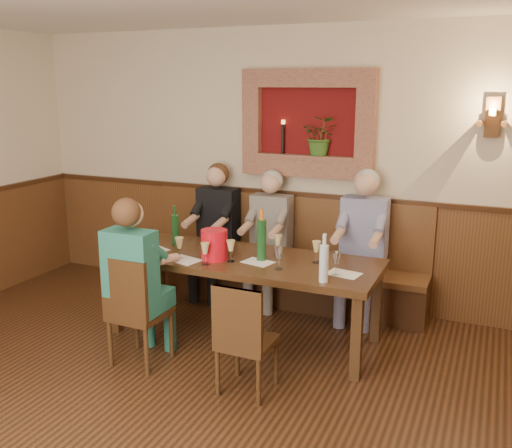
{
  "coord_description": "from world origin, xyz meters",
  "views": [
    {
      "loc": [
        2.01,
        -2.51,
        2.24
      ],
      "look_at": [
        0.1,
        1.9,
        1.05
      ],
      "focal_mm": 40.0,
      "sensor_mm": 36.0,
      "label": 1
    }
  ],
  "objects": [
    {
      "name": "wine_glass_0",
      "position": [
        0.41,
        1.66,
        0.85
      ],
      "size": [
        0.08,
        0.08,
        0.19
      ],
      "primitive_type": null,
      "color": "white",
      "rests_on": "dining_table"
    },
    {
      "name": "wall_niche",
      "position": [
        0.24,
        2.94,
        1.81
      ],
      "size": [
        1.36,
        0.3,
        1.06
      ],
      "color": "#5D0D0E",
      "rests_on": "ground"
    },
    {
      "name": "water_bottle",
      "position": [
        0.83,
        1.52,
        0.91
      ],
      "size": [
        0.09,
        0.09,
        0.38
      ],
      "rotation": [
        0.0,
        0.0,
        -0.39
      ],
      "color": "silver",
      "rests_on": "dining_table"
    },
    {
      "name": "wainscoting",
      "position": [
        0.0,
        -0.0,
        0.59
      ],
      "size": [
        6.02,
        6.02,
        1.15
      ],
      "color": "#522F17",
      "rests_on": "ground"
    },
    {
      "name": "wine_bottle_green_a",
      "position": [
        0.18,
        1.83,
        0.94
      ],
      "size": [
        0.09,
        0.09,
        0.45
      ],
      "rotation": [
        0.0,
        0.0,
        0.14
      ],
      "color": "#19471E",
      "rests_on": "dining_table"
    },
    {
      "name": "person_chair_front",
      "position": [
        -0.57,
        1.07,
        0.58
      ],
      "size": [
        0.41,
        0.5,
        1.4
      ],
      "color": "#1C4F63",
      "rests_on": "ground"
    },
    {
      "name": "wine_glass_3",
      "position": [
        0.26,
        2.01,
        0.85
      ],
      "size": [
        0.08,
        0.08,
        0.19
      ],
      "primitive_type": null,
      "color": "#D1BF7D",
      "rests_on": "dining_table"
    },
    {
      "name": "tasting_sheet_b",
      "position": [
        0.18,
        1.77,
        0.75
      ],
      "size": [
        0.29,
        0.23,
        0.0
      ],
      "primitive_type": "cube",
      "rotation": [
        0.0,
        0.0,
        -0.22
      ],
      "color": "white",
      "rests_on": "dining_table"
    },
    {
      "name": "bench",
      "position": [
        0.0,
        2.79,
        0.33
      ],
      "size": [
        3.0,
        0.45,
        1.11
      ],
      "color": "#381E0F",
      "rests_on": "ground"
    },
    {
      "name": "chair_near_right",
      "position": [
        0.42,
        0.99,
        0.25
      ],
      "size": [
        0.39,
        0.39,
        0.87
      ],
      "rotation": [
        0.0,
        0.0,
        -0.02
      ],
      "color": "#331F0F",
      "rests_on": "ground"
    },
    {
      "name": "wine_glass_8",
      "position": [
        0.88,
        1.7,
        0.85
      ],
      "size": [
        0.08,
        0.08,
        0.19
      ],
      "primitive_type": null,
      "color": "white",
      "rests_on": "dining_table"
    },
    {
      "name": "wine_bottle_green_b",
      "position": [
        -0.75,
        1.95,
        0.91
      ],
      "size": [
        0.08,
        0.08,
        0.38
      ],
      "rotation": [
        0.0,
        0.0,
        -0.21
      ],
      "color": "#19471E",
      "rests_on": "dining_table"
    },
    {
      "name": "wine_glass_4",
      "position": [
        -0.49,
        1.59,
        0.85
      ],
      "size": [
        0.08,
        0.08,
        0.19
      ],
      "primitive_type": null,
      "color": "#D1BF7D",
      "rests_on": "dining_table"
    },
    {
      "name": "tasting_sheet_c",
      "position": [
        0.93,
        1.76,
        0.75
      ],
      "size": [
        0.29,
        0.23,
        0.0
      ],
      "primitive_type": "cube",
      "rotation": [
        0.0,
        0.0,
        -0.17
      ],
      "color": "white",
      "rests_on": "dining_table"
    },
    {
      "name": "wine_glass_1",
      "position": [
        -0.04,
        1.69,
        0.85
      ],
      "size": [
        0.08,
        0.08,
        0.19
      ],
      "primitive_type": null,
      "color": "#D1BF7D",
      "rests_on": "dining_table"
    },
    {
      "name": "tasting_sheet_a",
      "position": [
        -0.9,
        1.74,
        0.75
      ],
      "size": [
        0.39,
        0.34,
        0.0
      ],
      "primitive_type": "cube",
      "rotation": [
        0.0,
        0.0,
        -0.42
      ],
      "color": "white",
      "rests_on": "dining_table"
    },
    {
      "name": "wine_glass_6",
      "position": [
        -0.25,
        1.94,
        0.85
      ],
      "size": [
        0.08,
        0.08,
        0.19
      ],
      "primitive_type": null,
      "color": "white",
      "rests_on": "dining_table"
    },
    {
      "name": "person_bench_mid",
      "position": [
        -0.1,
        2.69,
        0.57
      ],
      "size": [
        0.41,
        0.5,
        1.39
      ],
      "color": "#56504F",
      "rests_on": "ground"
    },
    {
      "name": "wine_glass_7",
      "position": [
        0.64,
        1.95,
        0.85
      ],
      "size": [
        0.08,
        0.08,
        0.19
      ],
      "primitive_type": null,
      "color": "#D1BF7D",
      "rests_on": "dining_table"
    },
    {
      "name": "room_shell",
      "position": [
        0.0,
        0.0,
        1.89
      ],
      "size": [
        6.04,
        6.04,
        2.82
      ],
      "color": "beige",
      "rests_on": "ground"
    },
    {
      "name": "tasting_sheet_d",
      "position": [
        -0.44,
        1.57,
        0.75
      ],
      "size": [
        0.32,
        0.27,
        0.0
      ],
      "primitive_type": "cube",
      "rotation": [
        0.0,
        0.0,
        -0.26
      ],
      "color": "white",
      "rests_on": "dining_table"
    },
    {
      "name": "wine_glass_2",
      "position": [
        -0.99,
        1.64,
        0.85
      ],
      "size": [
        0.08,
        0.08,
        0.19
      ],
      "primitive_type": null,
      "color": "#D1BF7D",
      "rests_on": "dining_table"
    },
    {
      "name": "chair_near_left",
      "position": [
        -0.57,
        1.06,
        0.27
      ],
      "size": [
        0.42,
        0.42,
        0.93
      ],
      "rotation": [
        0.0,
        0.0,
        -0.03
      ],
      "color": "#331F0F",
      "rests_on": "ground"
    },
    {
      "name": "wall_sconce",
      "position": [
        1.9,
        2.93,
        1.94
      ],
      "size": [
        0.25,
        0.2,
        0.35
      ],
      "color": "#522F17",
      "rests_on": "ground"
    },
    {
      "name": "spittoon_bucket",
      "position": [
        -0.21,
        1.7,
        0.88
      ],
      "size": [
        0.29,
        0.29,
        0.26
      ],
      "primitive_type": "cylinder",
      "rotation": [
        0.0,
        0.0,
        -0.34
      ],
      "color": "red",
      "rests_on": "dining_table"
    },
    {
      "name": "person_bench_right",
      "position": [
        0.86,
        2.69,
        0.61
      ],
      "size": [
        0.43,
        0.53,
        1.46
      ],
      "color": "navy",
      "rests_on": "ground"
    },
    {
      "name": "dining_table",
      "position": [
        0.0,
        1.85,
        0.68
      ],
      "size": [
        2.4,
        0.9,
        0.75
      ],
      "color": "#331F0F",
      "rests_on": "ground"
    },
    {
      "name": "person_bench_left",
      "position": [
        -0.72,
        2.69,
        0.59
      ],
      "size": [
        0.42,
        0.52,
        1.43
      ],
      "color": "black",
      "rests_on": "ground"
    },
    {
      "name": "wine_glass_5",
      "position": [
        -0.21,
        1.53,
        0.85
      ],
      "size": [
        0.08,
        0.08,
        0.19
      ],
      "primitive_type": null,
      "color": "#D1BF7D",
      "rests_on": "dining_table"
    }
  ]
}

